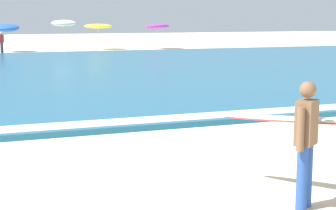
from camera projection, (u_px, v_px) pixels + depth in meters
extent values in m
cube|color=white|center=(3.00, 130.00, 11.96)|extent=(120.00, 0.81, 0.01)
cylinder|color=#284CA3|center=(302.00, 178.00, 7.33)|extent=(0.15, 0.15, 0.88)
cylinder|color=#284CA3|center=(307.00, 175.00, 7.48)|extent=(0.15, 0.15, 0.88)
cube|color=brown|center=(306.00, 122.00, 7.29)|extent=(0.40, 0.38, 0.60)
sphere|color=brown|center=(308.00, 89.00, 7.22)|extent=(0.22, 0.22, 0.22)
cylinder|color=brown|center=(300.00, 129.00, 7.10)|extent=(0.10, 0.10, 0.58)
cylinder|color=brown|center=(312.00, 118.00, 7.52)|extent=(0.31, 0.27, 0.51)
ellipsoid|color=white|center=(318.00, 120.00, 7.71)|extent=(1.90, 2.43, 0.24)
ellipsoid|color=red|center=(318.00, 122.00, 7.71)|extent=(1.98, 2.54, 0.20)
cylinder|color=beige|center=(6.00, 41.00, 41.04)|extent=(0.05, 0.05, 1.70)
ellipsoid|color=blue|center=(6.00, 28.00, 40.89)|extent=(2.00, 2.05, 0.79)
cylinder|color=beige|center=(64.00, 38.00, 40.44)|extent=(0.05, 0.05, 2.07)
ellipsoid|color=white|center=(64.00, 23.00, 40.27)|extent=(1.81, 1.83, 0.54)
cylinder|color=beige|center=(98.00, 38.00, 44.08)|extent=(0.05, 0.05, 1.80)
ellipsoid|color=yellow|center=(98.00, 26.00, 43.93)|extent=(2.22, 2.23, 0.43)
cylinder|color=beige|center=(157.00, 38.00, 44.94)|extent=(0.05, 0.05, 1.77)
ellipsoid|color=purple|center=(157.00, 26.00, 44.79)|extent=(1.98, 2.00, 0.52)
cylinder|color=#383842|center=(2.00, 49.00, 38.14)|extent=(0.20, 0.20, 0.84)
cube|color=red|center=(1.00, 39.00, 38.03)|extent=(0.32, 0.20, 0.54)
sphere|color=beige|center=(1.00, 33.00, 37.97)|extent=(0.20, 0.20, 0.20)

